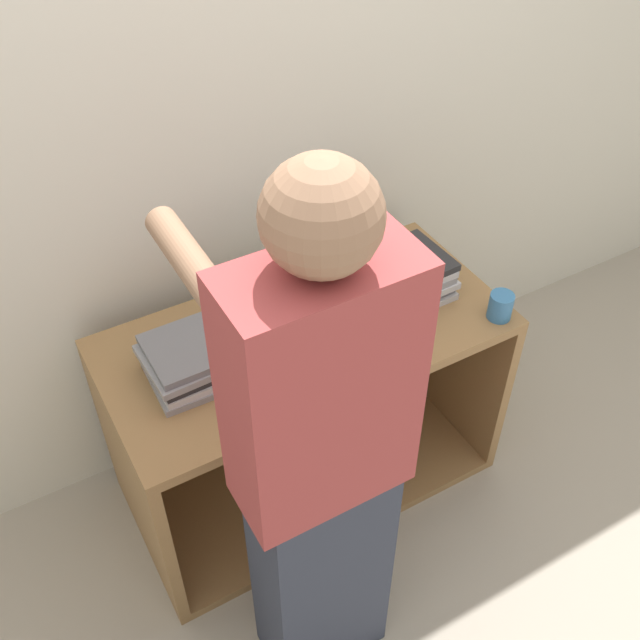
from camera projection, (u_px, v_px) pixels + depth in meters
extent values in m
plane|color=#9E9384|center=(351.00, 538.00, 2.57)|extent=(12.00, 12.00, 0.00)
cube|color=beige|center=(236.00, 134.00, 2.23)|extent=(8.00, 0.05, 2.40)
cube|color=olive|center=(305.00, 335.00, 2.29)|extent=(1.25, 0.62, 0.04)
cube|color=olive|center=(308.00, 471.00, 2.76)|extent=(1.25, 0.62, 0.04)
cube|color=olive|center=(135.00, 484.00, 2.30)|extent=(0.04, 0.62, 0.66)
cube|color=olive|center=(451.00, 347.00, 2.75)|extent=(0.04, 0.62, 0.66)
cube|color=olive|center=(268.00, 357.00, 2.71)|extent=(1.17, 0.04, 0.66)
cube|color=gray|center=(305.00, 329.00, 2.27)|extent=(0.31, 0.22, 0.02)
cube|color=#28282B|center=(304.00, 324.00, 2.27)|extent=(0.25, 0.12, 0.00)
cube|color=gray|center=(278.00, 271.00, 2.31)|extent=(0.31, 0.11, 0.20)
cube|color=black|center=(279.00, 271.00, 2.30)|extent=(0.27, 0.09, 0.18)
cube|color=gray|center=(204.00, 370.00, 2.14)|extent=(0.31, 0.23, 0.02)
cube|color=#B7B7BC|center=(204.00, 362.00, 2.13)|extent=(0.31, 0.22, 0.02)
cube|color=#232326|center=(202.00, 355.00, 2.12)|extent=(0.31, 0.23, 0.02)
cube|color=gray|center=(198.00, 352.00, 2.10)|extent=(0.31, 0.24, 0.02)
cube|color=slate|center=(201.00, 344.00, 2.09)|extent=(0.31, 0.23, 0.02)
cube|color=#B7B7BC|center=(399.00, 293.00, 2.40)|extent=(0.31, 0.23, 0.02)
cube|color=slate|center=(396.00, 286.00, 2.38)|extent=(0.31, 0.23, 0.02)
cube|color=#B7B7BC|center=(401.00, 282.00, 2.36)|extent=(0.31, 0.23, 0.02)
cube|color=gray|center=(397.00, 278.00, 2.34)|extent=(0.31, 0.24, 0.02)
cube|color=#B7B7BC|center=(398.00, 270.00, 2.34)|extent=(0.31, 0.23, 0.02)
cube|color=#232326|center=(400.00, 265.00, 2.32)|extent=(0.31, 0.24, 0.02)
cube|color=#2D3342|center=(321.00, 569.00, 2.05)|extent=(0.34, 0.20, 0.82)
cube|color=#993838|center=(321.00, 390.00, 1.55)|extent=(0.40, 0.20, 0.65)
sphere|color=#8C664C|center=(322.00, 216.00, 1.26)|extent=(0.22, 0.22, 0.22)
cylinder|color=#8C664C|center=(189.00, 260.00, 1.51)|extent=(0.07, 0.32, 0.07)
cylinder|color=#8C664C|center=(326.00, 215.00, 1.63)|extent=(0.07, 0.32, 0.07)
cylinder|color=teal|center=(500.00, 306.00, 2.30)|extent=(0.08, 0.08, 0.09)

